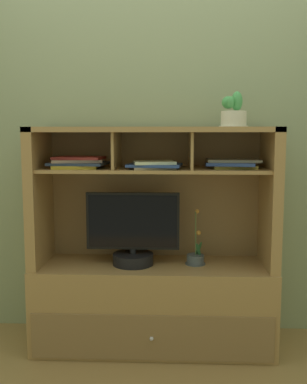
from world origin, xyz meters
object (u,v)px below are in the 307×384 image
(potted_orchid, at_px, (196,258))
(magazine_stack_left, at_px, (232,163))
(tv_monitor, at_px, (133,236))
(media_console, at_px, (154,278))
(magazine_stack_right, at_px, (154,165))
(potted_succulent, at_px, (233,114))
(magazine_stack_centre, at_px, (78,163))

(potted_orchid, distance_m, magazine_stack_left, 0.61)
(tv_monitor, distance_m, potted_orchid, 0.41)
(media_console, height_order, magazine_stack_right, media_console)
(media_console, relative_size, potted_succulent, 6.99)
(tv_monitor, height_order, potted_succulent, potted_succulent)
(media_console, xyz_separation_m, potted_succulent, (0.47, 0.01, 1.00))
(magazine_stack_left, bearing_deg, media_console, 179.17)
(magazine_stack_right, bearing_deg, magazine_stack_centre, 174.00)
(potted_orchid, distance_m, magazine_stack_centre, 0.92)
(tv_monitor, distance_m, magazine_stack_centre, 0.55)
(media_console, distance_m, magazine_stack_centre, 0.85)
(media_console, bearing_deg, magazine_stack_right, -82.75)
(media_console, relative_size, magazine_stack_right, 4.41)
(magazine_stack_right, bearing_deg, magazine_stack_left, 7.21)
(magazine_stack_left, relative_size, potted_succulent, 1.56)
(magazine_stack_left, relative_size, magazine_stack_centre, 0.94)
(potted_orchid, height_order, magazine_stack_centre, magazine_stack_centre)
(tv_monitor, relative_size, potted_succulent, 2.71)
(magazine_stack_left, relative_size, magazine_stack_right, 0.98)
(media_console, distance_m, potted_orchid, 0.29)
(potted_succulent, bearing_deg, media_console, -178.79)
(tv_monitor, xyz_separation_m, potted_orchid, (0.38, 0.02, -0.14))
(media_console, xyz_separation_m, magazine_stack_centre, (-0.45, -0.02, 0.72))
(potted_orchid, relative_size, magazine_stack_right, 1.03)
(media_console, xyz_separation_m, magazine_stack_left, (0.47, -0.01, 0.71))
(media_console, height_order, magazine_stack_left, media_console)
(potted_orchid, bearing_deg, tv_monitor, -177.14)
(magazine_stack_centre, relative_size, magazine_stack_right, 1.04)
(potted_succulent, bearing_deg, tv_monitor, -176.22)
(media_console, height_order, magazine_stack_centre, media_console)
(potted_orchid, height_order, magazine_stack_right, magazine_stack_right)
(media_console, distance_m, magazine_stack_left, 0.85)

